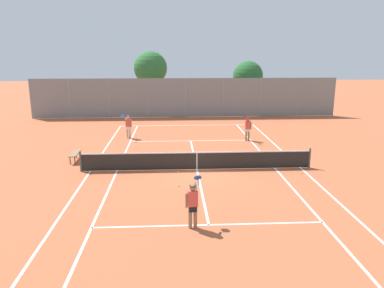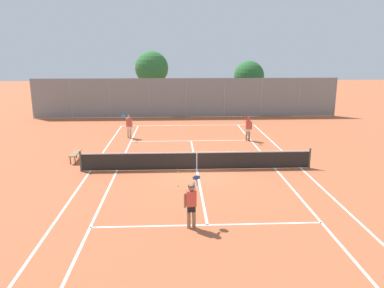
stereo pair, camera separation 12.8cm
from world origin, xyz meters
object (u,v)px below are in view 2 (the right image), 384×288
object	(u,v)px
player_far_left	(129,125)
loose_tennis_ball_4	(147,137)
loose_tennis_ball_5	(213,128)
loose_tennis_ball_2	(301,174)
player_far_right	(248,127)
tree_behind_right	(249,77)
tree_behind_left	(152,69)
tennis_net	(197,160)
player_near_side	(191,203)
loose_tennis_ball_0	(178,172)
loose_tennis_ball_1	(178,186)
loose_tennis_ball_3	(204,141)
courtside_bench	(75,154)

from	to	relation	value
player_far_left	loose_tennis_ball_4	bearing A→B (deg)	4.93
player_far_left	loose_tennis_ball_5	distance (m)	7.03
loose_tennis_ball_2	player_far_left	bearing A→B (deg)	138.31
loose_tennis_ball_2	loose_tennis_ball_4	xyz separation A→B (m)	(-8.32, 8.61, 0.00)
player_far_right	loose_tennis_ball_4	distance (m)	7.20
loose_tennis_ball_5	tree_behind_right	size ratio (longest dim) A/B	0.01
player_far_right	tree_behind_left	xyz separation A→B (m)	(-7.19, 13.48, 3.33)
loose_tennis_ball_2	tennis_net	bearing A→B (deg)	168.82
loose_tennis_ball_2	tree_behind_right	distance (m)	19.68
player_near_side	tree_behind_right	bearing A→B (deg)	74.64
loose_tennis_ball_0	tree_behind_right	bearing A→B (deg)	68.98
loose_tennis_ball_1	loose_tennis_ball_3	size ratio (longest dim) A/B	1.00
tennis_net	player_far_left	distance (m)	8.66
player_near_side	player_far_left	distance (m)	14.54
loose_tennis_ball_5	courtside_bench	distance (m)	12.16
loose_tennis_ball_0	loose_tennis_ball_5	size ratio (longest dim) A/B	1.00
player_near_side	tree_behind_right	distance (m)	25.93
player_near_side	loose_tennis_ball_4	distance (m)	14.41
player_far_left	player_far_right	distance (m)	8.33
player_far_right	tree_behind_left	bearing A→B (deg)	118.08
loose_tennis_ball_0	loose_tennis_ball_1	world-z (taller)	same
player_far_right	player_near_side	bearing A→B (deg)	-109.21
loose_tennis_ball_0	loose_tennis_ball_4	distance (m)	8.36
loose_tennis_ball_5	tree_behind_left	distance (m)	11.48
courtside_bench	loose_tennis_ball_5	bearing A→B (deg)	44.54
loose_tennis_ball_4	courtside_bench	world-z (taller)	courtside_bench
loose_tennis_ball_1	tree_behind_right	xyz separation A→B (m)	(7.25, 20.75, 3.50)
player_near_side	tree_behind_left	world-z (taller)	tree_behind_left
tennis_net	loose_tennis_ball_3	world-z (taller)	tennis_net
tennis_net	tree_behind_left	distance (m)	20.38
player_far_left	loose_tennis_ball_0	size ratio (longest dim) A/B	26.88
courtside_bench	tree_behind_left	world-z (taller)	tree_behind_left
loose_tennis_ball_2	loose_tennis_ball_3	bearing A→B (deg)	120.98
loose_tennis_ball_1	loose_tennis_ball_4	world-z (taller)	same
loose_tennis_ball_1	loose_tennis_ball_3	xyz separation A→B (m)	(1.88, 8.60, 0.00)
tree_behind_right	loose_tennis_ball_2	bearing A→B (deg)	-93.14
loose_tennis_ball_3	tree_behind_right	bearing A→B (deg)	66.15
loose_tennis_ball_2	loose_tennis_ball_1	bearing A→B (deg)	-167.15
player_near_side	loose_tennis_ball_5	bearing A→B (deg)	81.55
loose_tennis_ball_4	tennis_net	bearing A→B (deg)	-67.61
loose_tennis_ball_2	loose_tennis_ball_0	bearing A→B (deg)	175.06
loose_tennis_ball_4	tree_behind_right	size ratio (longest dim) A/B	0.01
courtside_bench	tree_behind_right	distance (m)	21.11
tree_behind_left	loose_tennis_ball_0	bearing A→B (deg)	-83.46
loose_tennis_ball_2	courtside_bench	world-z (taller)	courtside_bench
player_far_right	courtside_bench	xyz separation A→B (m)	(-10.61, -4.34, -0.52)
loose_tennis_ball_3	loose_tennis_ball_4	distance (m)	4.25
loose_tennis_ball_5	loose_tennis_ball_0	bearing A→B (deg)	-104.93
player_far_left	player_far_right	xyz separation A→B (m)	(8.25, -1.19, 0.00)
player_far_left	courtside_bench	world-z (taller)	player_far_left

